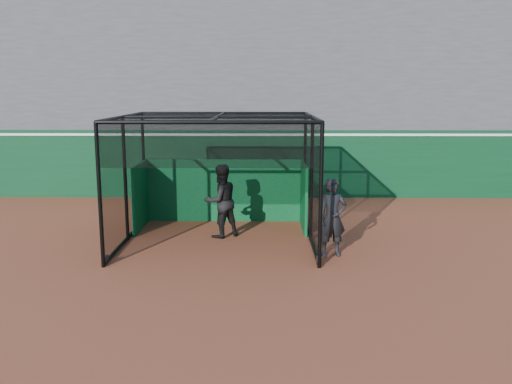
{
  "coord_description": "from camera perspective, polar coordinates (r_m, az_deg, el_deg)",
  "views": [
    {
      "loc": [
        1.19,
        -11.56,
        3.97
      ],
      "look_at": [
        1.04,
        2.0,
        1.4
      ],
      "focal_mm": 38.0,
      "sensor_mm": 36.0,
      "label": 1
    }
  ],
  "objects": [
    {
      "name": "grandstand",
      "position": [
        23.86,
        -2.26,
        11.94
      ],
      "size": [
        50.0,
        7.85,
        8.95
      ],
      "color": "#4C4C4F",
      "rests_on": "ground"
    },
    {
      "name": "outfield_wall",
      "position": [
        20.27,
        -2.73,
        3.11
      ],
      "size": [
        50.0,
        0.5,
        2.5
      ],
      "color": "#0A391B",
      "rests_on": "ground"
    },
    {
      "name": "batting_cage",
      "position": [
        14.27,
        -3.99,
        1.29
      ],
      "size": [
        5.0,
        4.66,
        3.28
      ],
      "color": "black",
      "rests_on": "ground"
    },
    {
      "name": "ground",
      "position": [
        12.28,
        -5.01,
        -8.17
      ],
      "size": [
        120.0,
        120.0,
        0.0
      ],
      "primitive_type": "plane",
      "color": "brown",
      "rests_on": "ground"
    },
    {
      "name": "on_deck_player",
      "position": [
        13.11,
        8.04,
        -2.71
      ],
      "size": [
        0.77,
        0.58,
        1.89
      ],
      "color": "black",
      "rests_on": "ground"
    },
    {
      "name": "batter",
      "position": [
        14.7,
        -3.72,
        -0.95
      ],
      "size": [
        1.23,
        1.17,
        2.0
      ],
      "primitive_type": "imported",
      "rotation": [
        0.0,
        0.0,
        3.74
      ],
      "color": "black",
      "rests_on": "ground"
    }
  ]
}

